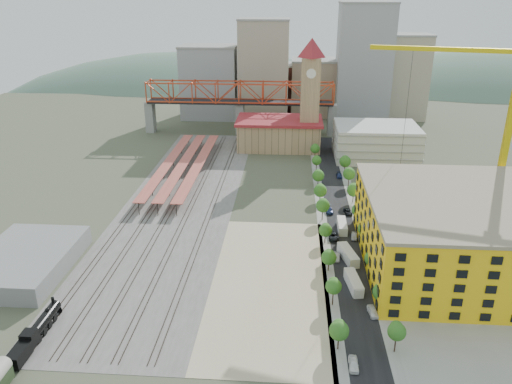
# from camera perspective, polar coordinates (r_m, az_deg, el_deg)

# --- Properties ---
(ground) EXTENTS (400.00, 400.00, 0.00)m
(ground) POSITION_cam_1_polar(r_m,az_deg,el_deg) (150.67, 3.66, -3.93)
(ground) COLOR #474C38
(ground) RESTS_ON ground
(ballast_strip) EXTENTS (36.00, 165.00, 0.06)m
(ballast_strip) POSITION_cam_1_polar(r_m,az_deg,el_deg) (170.45, -8.46, -0.95)
(ballast_strip) COLOR #605E59
(ballast_strip) RESTS_ON ground
(dirt_lot) EXTENTS (28.00, 67.00, 0.06)m
(dirt_lot) POSITION_cam_1_polar(r_m,az_deg,el_deg) (123.13, 1.59, -10.25)
(dirt_lot) COLOR tan
(dirt_lot) RESTS_ON ground
(street_asphalt) EXTENTS (12.00, 170.00, 0.06)m
(street_asphalt) POSITION_cam_1_polar(r_m,az_deg,el_deg) (165.07, 9.28, -1.79)
(street_asphalt) COLOR black
(street_asphalt) RESTS_ON ground
(sidewalk_west) EXTENTS (3.00, 170.00, 0.04)m
(sidewalk_west) POSITION_cam_1_polar(r_m,az_deg,el_deg) (164.63, 7.38, -1.74)
(sidewalk_west) COLOR gray
(sidewalk_west) RESTS_ON ground
(sidewalk_east) EXTENTS (3.00, 170.00, 0.04)m
(sidewalk_east) POSITION_cam_1_polar(r_m,az_deg,el_deg) (165.69, 11.18, -1.83)
(sidewalk_east) COLOR gray
(sidewalk_east) RESTS_ON ground
(construction_pad) EXTENTS (50.00, 90.00, 0.06)m
(construction_pad) POSITION_cam_1_polar(r_m,az_deg,el_deg) (140.32, 22.43, -7.76)
(construction_pad) COLOR gray
(construction_pad) RESTS_ON ground
(rail_tracks) EXTENTS (26.56, 160.00, 0.18)m
(rail_tracks) POSITION_cam_1_polar(r_m,az_deg,el_deg) (170.79, -9.05, -0.90)
(rail_tracks) COLOR #382B23
(rail_tracks) RESTS_ON ground
(platform_canopies) EXTENTS (16.00, 80.00, 4.12)m
(platform_canopies) POSITION_cam_1_polar(r_m,az_deg,el_deg) (195.23, -8.29, 3.29)
(platform_canopies) COLOR #C95B4D
(platform_canopies) RESTS_ON ground
(station_hall) EXTENTS (38.00, 24.00, 13.10)m
(station_hall) POSITION_cam_1_polar(r_m,az_deg,el_deg) (225.55, 2.67, 6.75)
(station_hall) COLOR tan
(station_hall) RESTS_ON ground
(clock_tower) EXTENTS (12.00, 12.00, 52.00)m
(clock_tower) POSITION_cam_1_polar(r_m,az_deg,el_deg) (218.93, 6.24, 12.09)
(clock_tower) COLOR tan
(clock_tower) RESTS_ON ground
(parking_garage) EXTENTS (34.00, 26.00, 14.00)m
(parking_garage) POSITION_cam_1_polar(r_m,az_deg,el_deg) (216.84, 13.53, 5.63)
(parking_garage) COLOR silver
(parking_garage) RESTS_ON ground
(truss_bridge) EXTENTS (94.00, 9.60, 25.60)m
(truss_bridge) POSITION_cam_1_polar(r_m,az_deg,el_deg) (246.43, -1.87, 10.97)
(truss_bridge) COLOR gray
(truss_bridge) RESTS_ON ground
(construction_building) EXTENTS (44.60, 50.60, 18.80)m
(construction_building) POSITION_cam_1_polar(r_m,az_deg,el_deg) (135.24, 21.79, -4.31)
(construction_building) COLOR yellow
(construction_building) RESTS_ON ground
(warehouse) EXTENTS (22.00, 32.00, 5.00)m
(warehouse) POSITION_cam_1_polar(r_m,az_deg,el_deg) (139.66, -24.92, -7.17)
(warehouse) COLOR gray
(warehouse) RESTS_ON ground
(street_trees) EXTENTS (15.40, 124.40, 8.00)m
(street_trees) POSITION_cam_1_polar(r_m,az_deg,el_deg) (156.01, 9.57, -3.27)
(street_trees) COLOR #357021
(street_trees) RESTS_ON ground
(skyline) EXTENTS (133.00, 46.00, 60.00)m
(skyline) POSITION_cam_1_polar(r_m,az_deg,el_deg) (281.35, 5.69, 13.06)
(skyline) COLOR #9EA0A3
(skyline) RESTS_ON ground
(distant_hills) EXTENTS (647.00, 264.00, 227.00)m
(distant_hills) POSITION_cam_1_polar(r_m,az_deg,el_deg) (423.85, 9.95, 1.54)
(distant_hills) COLOR #4C6B59
(distant_hills) RESTS_ON ground
(locomotive) EXTENTS (2.63, 20.27, 5.07)m
(locomotive) POSITION_cam_1_polar(r_m,az_deg,el_deg) (113.55, -23.73, -14.33)
(locomotive) COLOR black
(locomotive) RESTS_ON ground
(tower_crane) EXTENTS (54.10, 15.59, 59.09)m
(tower_crane) POSITION_cam_1_polar(r_m,az_deg,el_deg) (158.95, 26.02, 9.18)
(tower_crane) COLOR gold
(tower_crane) RESTS_ON ground
(site_trailer_a) EXTENTS (3.88, 9.86, 2.63)m
(site_trailer_a) POSITION_cam_1_polar(r_m,az_deg,el_deg) (122.79, 11.09, -10.10)
(site_trailer_a) COLOR silver
(site_trailer_a) RESTS_ON ground
(site_trailer_b) EXTENTS (3.69, 8.92, 2.37)m
(site_trailer_b) POSITION_cam_1_polar(r_m,az_deg,el_deg) (122.27, 11.12, -10.32)
(site_trailer_b) COLOR silver
(site_trailer_b) RESTS_ON ground
(site_trailer_c) EXTENTS (5.09, 10.47, 2.77)m
(site_trailer_c) POSITION_cam_1_polar(r_m,az_deg,el_deg) (134.08, 10.48, -7.09)
(site_trailer_c) COLOR silver
(site_trailer_c) RESTS_ON ground
(site_trailer_d) EXTENTS (2.54, 9.44, 2.58)m
(site_trailer_d) POSITION_cam_1_polar(r_m,az_deg,el_deg) (149.81, 9.81, -3.84)
(site_trailer_d) COLOR silver
(site_trailer_d) RESTS_ON ground
(car_0) EXTENTS (1.90, 4.57, 1.55)m
(car_0) POSITION_cam_1_polar(r_m,az_deg,el_deg) (100.44, 11.09, -18.75)
(car_0) COLOR white
(car_0) RESTS_ON ground
(car_1) EXTENTS (2.03, 4.74, 1.52)m
(car_1) POSITION_cam_1_polar(r_m,az_deg,el_deg) (133.99, 9.18, -7.32)
(car_1) COLOR #98989D
(car_1) RESTS_ON ground
(car_2) EXTENTS (2.80, 5.73, 1.57)m
(car_2) POSITION_cam_1_polar(r_m,az_deg,el_deg) (144.44, 8.81, -5.02)
(car_2) COLOR black
(car_2) RESTS_ON ground
(car_3) EXTENTS (2.71, 5.42, 1.51)m
(car_3) POSITION_cam_1_polar(r_m,az_deg,el_deg) (160.98, 8.34, -2.08)
(car_3) COLOR navy
(car_3) RESTS_ON ground
(car_4) EXTENTS (2.38, 4.69, 1.53)m
(car_4) POSITION_cam_1_polar(r_m,az_deg,el_deg) (114.62, 13.20, -13.18)
(car_4) COLOR white
(car_4) RESTS_ON ground
(car_5) EXTENTS (2.14, 4.64, 1.47)m
(car_5) POSITION_cam_1_polar(r_m,az_deg,el_deg) (145.67, 11.15, -4.96)
(car_5) COLOR gray
(car_5) RESTS_ON ground
(car_6) EXTENTS (2.80, 4.94, 1.30)m
(car_6) POSITION_cam_1_polar(r_m,az_deg,el_deg) (161.03, 10.49, -2.25)
(car_6) COLOR black
(car_6) RESTS_ON ground
(car_7) EXTENTS (2.11, 5.07, 1.46)m
(car_7) POSITION_cam_1_polar(r_m,az_deg,el_deg) (192.12, 9.50, 1.88)
(car_7) COLOR navy
(car_7) RESTS_ON ground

